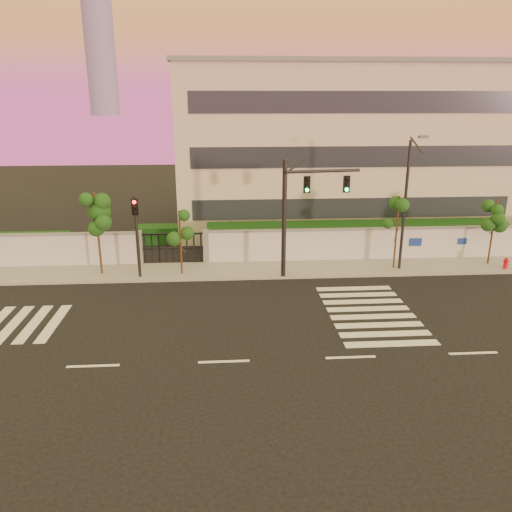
{
  "coord_description": "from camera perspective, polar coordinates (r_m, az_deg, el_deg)",
  "views": [
    {
      "loc": [
        0.1,
        -17.25,
        9.82
      ],
      "look_at": [
        1.65,
        6.0,
        2.37
      ],
      "focal_mm": 35.0,
      "sensor_mm": 36.0,
      "label": 1
    }
  ],
  "objects": [
    {
      "name": "street_tree_f",
      "position": [
        32.79,
        25.62,
        4.09
      ],
      "size": [
        1.35,
        1.07,
        4.17
      ],
      "color": "#382314",
      "rests_on": "ground"
    },
    {
      "name": "street_tree_c",
      "position": [
        29.15,
        -17.74,
        4.48
      ],
      "size": [
        1.59,
        1.26,
        4.83
      ],
      "color": "#382314",
      "rests_on": "ground"
    },
    {
      "name": "perimeter_wall",
      "position": [
        30.53,
        -3.66,
        1.04
      ],
      "size": [
        60.0,
        0.36,
        2.2
      ],
      "color": "silver",
      "rests_on": "ground"
    },
    {
      "name": "streetlight_east",
      "position": [
        29.5,
        16.81,
        6.17
      ],
      "size": [
        0.47,
        1.91,
        7.94
      ],
      "color": "black",
      "rests_on": "ground"
    },
    {
      "name": "traffic_signal_main",
      "position": [
        27.3,
        5.03,
        5.84
      ],
      "size": [
        4.23,
        0.67,
        6.69
      ],
      "rotation": [
        0.0,
        0.0,
        0.12
      ],
      "color": "black",
      "rests_on": "ground"
    },
    {
      "name": "traffic_signal_secondary",
      "position": [
        28.08,
        -13.51,
        3.27
      ],
      "size": [
        0.37,
        0.35,
        4.8
      ],
      "rotation": [
        0.0,
        0.0,
        -0.12
      ],
      "color": "black",
      "rests_on": "ground"
    },
    {
      "name": "fire_hydrant",
      "position": [
        32.86,
        26.64,
        -0.85
      ],
      "size": [
        0.33,
        0.31,
        0.83
      ],
      "rotation": [
        0.0,
        0.0,
        0.39
      ],
      "color": "red",
      "rests_on": "ground"
    },
    {
      "name": "road_markings",
      "position": [
        23.25,
        -7.67,
        -7.41
      ],
      "size": [
        57.0,
        7.62,
        0.02
      ],
      "color": "silver",
      "rests_on": "ground"
    },
    {
      "name": "sidewalk",
      "position": [
        29.41,
        -3.81,
        -1.66
      ],
      "size": [
        60.0,
        3.0,
        0.15
      ],
      "primitive_type": "cube",
      "color": "gray",
      "rests_on": "ground"
    },
    {
      "name": "hedge_row",
      "position": [
        33.25,
        -1.85,
        2.01
      ],
      "size": [
        41.0,
        4.25,
        1.8
      ],
      "color": "black",
      "rests_on": "ground"
    },
    {
      "name": "street_tree_e",
      "position": [
        29.92,
        15.93,
        4.4
      ],
      "size": [
        1.31,
        1.04,
        4.45
      ],
      "color": "#382314",
      "rests_on": "ground"
    },
    {
      "name": "institutional_building",
      "position": [
        40.4,
        9.13,
        12.31
      ],
      "size": [
        24.4,
        12.4,
        12.25
      ],
      "color": "beige",
      "rests_on": "ground"
    },
    {
      "name": "ground",
      "position": [
        19.85,
        -3.69,
        -11.97
      ],
      "size": [
        120.0,
        120.0,
        0.0
      ],
      "primitive_type": "plane",
      "color": "black",
      "rests_on": "ground"
    },
    {
      "name": "street_tree_d",
      "position": [
        28.24,
        -8.66,
        3.18
      ],
      "size": [
        1.42,
        1.13,
        3.83
      ],
      "color": "#382314",
      "rests_on": "ground"
    }
  ]
}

